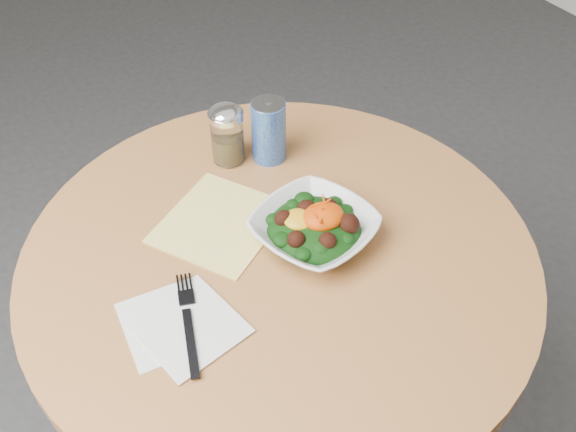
# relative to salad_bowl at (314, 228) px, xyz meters

# --- Properties ---
(table) EXTENTS (0.90, 0.90, 0.75)m
(table) POSITION_rel_salad_bowl_xyz_m (-0.06, 0.01, -0.23)
(table) COLOR black
(table) RESTS_ON ground
(cloth_napkin) EXTENTS (0.28, 0.28, 0.00)m
(cloth_napkin) POSITION_rel_salad_bowl_xyz_m (-0.12, 0.12, -0.03)
(cloth_napkin) COLOR yellow
(cloth_napkin) RESTS_ON table
(paper_napkins) EXTENTS (0.18, 0.19, 0.00)m
(paper_napkins) POSITION_rel_salad_bowl_xyz_m (-0.28, -0.05, -0.03)
(paper_napkins) COLOR silver
(paper_napkins) RESTS_ON table
(salad_bowl) EXTENTS (0.25, 0.25, 0.08)m
(salad_bowl) POSITION_rel_salad_bowl_xyz_m (0.00, 0.00, 0.00)
(salad_bowl) COLOR silver
(salad_bowl) RESTS_ON table
(fork) EXTENTS (0.08, 0.20, 0.00)m
(fork) POSITION_rel_salad_bowl_xyz_m (-0.27, -0.05, -0.02)
(fork) COLOR black
(fork) RESTS_ON table
(spice_shaker) EXTENTS (0.07, 0.07, 0.12)m
(spice_shaker) POSITION_rel_salad_bowl_xyz_m (-0.03, 0.28, 0.03)
(spice_shaker) COLOR silver
(spice_shaker) RESTS_ON table
(beverage_can) EXTENTS (0.07, 0.07, 0.13)m
(beverage_can) POSITION_rel_salad_bowl_xyz_m (0.05, 0.24, 0.04)
(beverage_can) COLOR #0D2299
(beverage_can) RESTS_ON table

